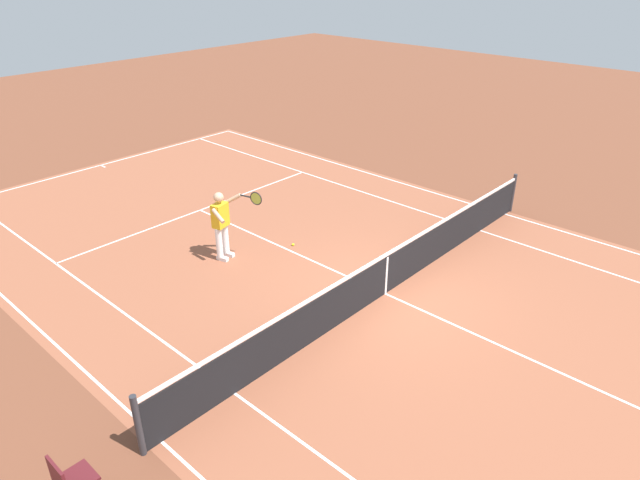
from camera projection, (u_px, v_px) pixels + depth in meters
ground_plane at (385, 294)px, 11.99m from camera, size 60.00×60.00×0.00m
court_slab at (385, 294)px, 11.99m from camera, size 24.20×11.40×0.00m
court_line_markings at (385, 293)px, 11.99m from camera, size 23.85×11.05×0.01m
tennis_net at (386, 274)px, 11.77m from camera, size 0.10×11.70×1.08m
tennis_player_near at (222, 222)px, 12.97m from camera, size 0.99×0.86×1.70m
tennis_ball at (293, 245)px, 13.92m from camera, size 0.07×0.07×0.07m
spectator_chair_4 at (69, 480)px, 7.15m from camera, size 0.44×0.44×0.88m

